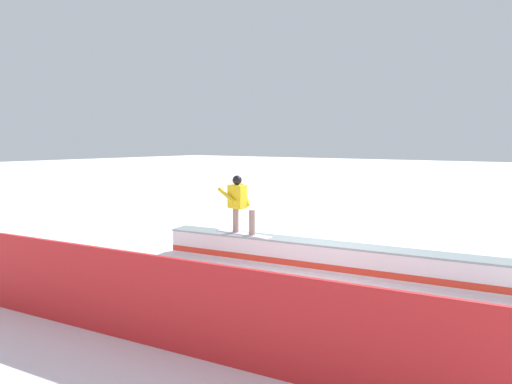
% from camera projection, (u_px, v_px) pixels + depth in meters
% --- Properties ---
extents(ground_plane, '(120.00, 120.00, 0.00)m').
position_uv_depth(ground_plane, '(323.00, 270.00, 9.12)').
color(ground_plane, white).
extents(grind_box, '(7.47, 1.75, 0.60)m').
position_uv_depth(grind_box, '(323.00, 257.00, 9.09)').
color(grind_box, white).
rests_on(grind_box, ground_plane).
extents(snowboarder, '(1.52, 0.43, 1.35)m').
position_uv_depth(snowboarder, '(239.00, 202.00, 9.89)').
color(snowboarder, silver).
rests_on(snowboarder, grind_box).
extents(safety_fence, '(8.56, 1.45, 1.25)m').
position_uv_depth(safety_fence, '(172.00, 305.00, 5.50)').
color(safety_fence, red).
rests_on(safety_fence, ground_plane).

